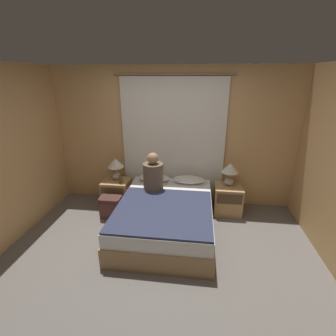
% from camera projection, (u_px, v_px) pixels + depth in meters
% --- Properties ---
extents(ground_plane, '(16.00, 16.00, 0.00)m').
position_uv_depth(ground_plane, '(159.00, 259.00, 3.28)').
color(ground_plane, '#66605B').
extents(wall_back, '(4.48, 0.06, 2.50)m').
position_uv_depth(wall_back, '(173.00, 138.00, 4.45)').
color(wall_back, tan).
rests_on(wall_back, ground_plane).
extents(curtain_panel, '(2.06, 0.02, 2.35)m').
position_uv_depth(curtain_panel, '(173.00, 143.00, 4.42)').
color(curtain_panel, silver).
rests_on(curtain_panel, ground_plane).
extents(bed, '(1.44, 1.91, 0.51)m').
position_uv_depth(bed, '(166.00, 216.00, 3.82)').
color(bed, '#99754C').
rests_on(bed, ground_plane).
extents(nightstand_left, '(0.48, 0.44, 0.51)m').
position_uv_depth(nightstand_left, '(117.00, 193.00, 4.57)').
color(nightstand_left, tan).
rests_on(nightstand_left, ground_plane).
extents(nightstand_right, '(0.48, 0.44, 0.51)m').
position_uv_depth(nightstand_right, '(228.00, 199.00, 4.33)').
color(nightstand_right, tan).
rests_on(nightstand_right, ground_plane).
extents(lamp_left, '(0.30, 0.30, 0.41)m').
position_uv_depth(lamp_left, '(116.00, 165.00, 4.44)').
color(lamp_left, '#B2A899').
rests_on(lamp_left, nightstand_left).
extents(lamp_right, '(0.30, 0.30, 0.41)m').
position_uv_depth(lamp_right, '(230.00, 171.00, 4.20)').
color(lamp_right, '#B2A899').
rests_on(lamp_right, nightstand_right).
extents(pillow_left, '(0.57, 0.30, 0.12)m').
position_uv_depth(pillow_left, '(154.00, 178.00, 4.45)').
color(pillow_left, silver).
rests_on(pillow_left, bed).
extents(pillow_right, '(0.57, 0.30, 0.12)m').
position_uv_depth(pillow_right, '(189.00, 180.00, 4.37)').
color(pillow_right, silver).
rests_on(pillow_right, bed).
extents(blanket_on_bed, '(1.38, 1.31, 0.03)m').
position_uv_depth(blanket_on_bed, '(163.00, 210.00, 3.47)').
color(blanket_on_bed, '#2D334C').
rests_on(blanket_on_bed, bed).
extents(person_left_in_bed, '(0.33, 0.33, 0.65)m').
position_uv_depth(person_left_in_bed, '(153.00, 175.00, 4.05)').
color(person_left_in_bed, brown).
rests_on(person_left_in_bed, bed).
extents(beer_bottle_on_left_stand, '(0.06, 0.06, 0.20)m').
position_uv_depth(beer_bottle_on_left_stand, '(121.00, 179.00, 4.34)').
color(beer_bottle_on_left_stand, '#513819').
rests_on(beer_bottle_on_left_stand, nightstand_left).
extents(backpack_on_floor, '(0.36, 0.24, 0.38)m').
position_uv_depth(backpack_on_floor, '(111.00, 206.00, 4.20)').
color(backpack_on_floor, brown).
rests_on(backpack_on_floor, ground_plane).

